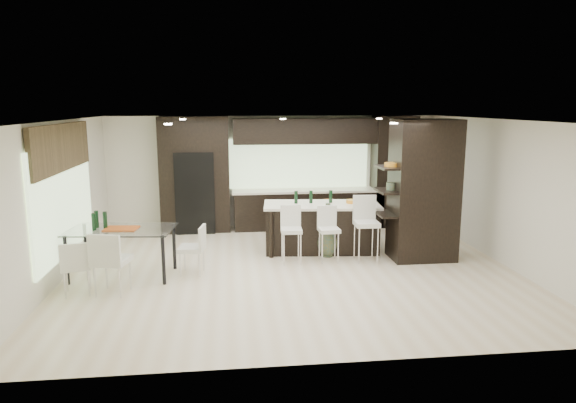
{
  "coord_description": "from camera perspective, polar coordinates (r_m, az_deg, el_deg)",
  "views": [
    {
      "loc": [
        -1.1,
        -8.93,
        2.98
      ],
      "look_at": [
        0.0,
        0.6,
        1.15
      ],
      "focal_mm": 32.0,
      "sensor_mm": 36.0,
      "label": 1
    }
  ],
  "objects": [
    {
      "name": "ceiling",
      "position": [
        9.0,
        0.44,
        9.02
      ],
      "size": [
        8.0,
        7.0,
        0.02
      ],
      "primitive_type": "cube",
      "color": "white",
      "rests_on": "ground"
    },
    {
      "name": "back_cabinetry",
      "position": [
        12.32,
        0.94,
        3.19
      ],
      "size": [
        6.8,
        0.68,
        2.7
      ],
      "primitive_type": "cube",
      "color": "black",
      "rests_on": "ground"
    },
    {
      "name": "window_back",
      "position": [
        12.59,
        1.22,
        4.27
      ],
      "size": [
        3.4,
        0.04,
        1.2
      ],
      "primitive_type": "cube",
      "color": "#B2D199",
      "rests_on": "back_wall"
    },
    {
      "name": "stool_left",
      "position": [
        9.72,
        0.37,
        -4.35
      ],
      "size": [
        0.41,
        0.41,
        0.88
      ],
      "primitive_type": "cube",
      "rotation": [
        0.0,
        0.0,
        -0.05
      ],
      "color": "silver",
      "rests_on": "ground"
    },
    {
      "name": "stool_mid",
      "position": [
        9.84,
        4.55,
        -4.26
      ],
      "size": [
        0.4,
        0.4,
        0.86
      ],
      "primitive_type": "cube",
      "rotation": [
        0.0,
        0.0,
        0.06
      ],
      "color": "silver",
      "rests_on": "ground"
    },
    {
      "name": "kitchen_island",
      "position": [
        10.58,
        3.73,
        -2.85
      ],
      "size": [
        2.43,
        1.23,
        0.98
      ],
      "primitive_type": "cube",
      "rotation": [
        0.0,
        0.0,
        -0.1
      ],
      "color": "black",
      "rests_on": "ground"
    },
    {
      "name": "chair_near",
      "position": [
        8.64,
        -18.96,
        -6.67
      ],
      "size": [
        0.61,
        0.61,
        0.95
      ],
      "primitive_type": "cube",
      "rotation": [
        0.0,
        0.0,
        -0.22
      ],
      "color": "silver",
      "rests_on": "ground"
    },
    {
      "name": "back_wall",
      "position": [
        12.59,
        -1.52,
        3.35
      ],
      "size": [
        8.0,
        0.02,
        2.7
      ],
      "primitive_type": "cube",
      "color": "silver",
      "rests_on": "ground"
    },
    {
      "name": "dining_table",
      "position": [
        9.44,
        -17.88,
        -5.44
      ],
      "size": [
        1.87,
        1.19,
        0.85
      ],
      "primitive_type": "cube",
      "rotation": [
        0.0,
        0.0,
        -0.11
      ],
      "color": "white",
      "rests_on": "ground"
    },
    {
      "name": "right_wall",
      "position": [
        10.42,
        22.84,
        0.94
      ],
      "size": [
        0.02,
        7.0,
        2.7
      ],
      "primitive_type": "cube",
      "color": "silver",
      "rests_on": "ground"
    },
    {
      "name": "ground",
      "position": [
        9.48,
        0.42,
        -7.52
      ],
      "size": [
        8.0,
        8.0,
        0.0
      ],
      "primitive_type": "plane",
      "color": "beige",
      "rests_on": "ground"
    },
    {
      "name": "left_wall",
      "position": [
        9.53,
        -24.19,
        -0.01
      ],
      "size": [
        0.02,
        7.0,
        2.7
      ],
      "primitive_type": "cube",
      "color": "silver",
      "rests_on": "ground"
    },
    {
      "name": "stone_accent",
      "position": [
        9.59,
        -23.85,
        5.52
      ],
      "size": [
        0.08,
        3.0,
        0.8
      ],
      "primitive_type": "cube",
      "color": "brown",
      "rests_on": "left_wall"
    },
    {
      "name": "refrigerator",
      "position": [
        12.25,
        -10.24,
        1.08
      ],
      "size": [
        0.9,
        0.68,
        1.9
      ],
      "primitive_type": "cube",
      "color": "black",
      "rests_on": "ground"
    },
    {
      "name": "floor_vase",
      "position": [
        10.14,
        4.42,
        -3.17
      ],
      "size": [
        0.45,
        0.45,
        1.07
      ],
      "primitive_type": null,
      "rotation": [
        0.0,
        0.0,
        0.15
      ],
      "color": "#49573E",
      "rests_on": "ground"
    },
    {
      "name": "stool_right",
      "position": [
        9.95,
        8.68,
        -3.73
      ],
      "size": [
        0.46,
        0.46,
        1.01
      ],
      "primitive_type": "cube",
      "rotation": [
        0.0,
        0.0,
        -0.02
      ],
      "color": "silver",
      "rests_on": "ground"
    },
    {
      "name": "chair_far",
      "position": [
        8.83,
        -22.42,
        -6.99
      ],
      "size": [
        0.52,
        0.52,
        0.81
      ],
      "primitive_type": "cube",
      "rotation": [
        0.0,
        0.0,
        0.21
      ],
      "color": "silver",
      "rests_on": "ground"
    },
    {
      "name": "partition_column",
      "position": [
        10.17,
        14.85,
        1.21
      ],
      "size": [
        1.2,
        0.8,
        2.7
      ],
      "primitive_type": "cube",
      "color": "black",
      "rests_on": "ground"
    },
    {
      "name": "ceiling_spots",
      "position": [
        9.25,
        0.25,
        8.94
      ],
      "size": [
        4.0,
        3.0,
        0.02
      ],
      "primitive_type": "cube",
      "color": "white",
      "rests_on": "ceiling"
    },
    {
      "name": "bench",
      "position": [
        11.57,
        3.46,
        -2.86
      ],
      "size": [
        1.39,
        0.83,
        0.5
      ],
      "primitive_type": "cube",
      "rotation": [
        0.0,
        0.0,
        0.27
      ],
      "color": "black",
      "rests_on": "ground"
    },
    {
      "name": "window_left",
      "position": [
        9.71,
        -23.61,
        0.22
      ],
      "size": [
        0.04,
        3.2,
        1.9
      ],
      "primitive_type": "cube",
      "color": "#B2D199",
      "rests_on": "left_wall"
    },
    {
      "name": "chair_end",
      "position": [
        9.28,
        -10.65,
        -5.51
      ],
      "size": [
        0.5,
        0.5,
        0.81
      ],
      "primitive_type": "cube",
      "rotation": [
        0.0,
        0.0,
        1.41
      ],
      "color": "silver",
      "rests_on": "ground"
    }
  ]
}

